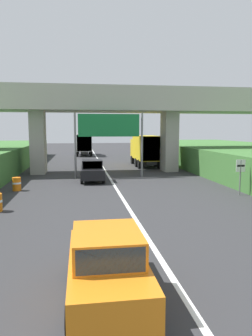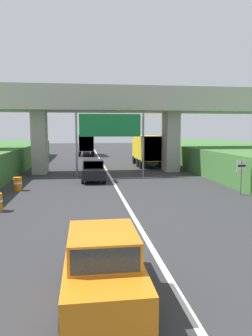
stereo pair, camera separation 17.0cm
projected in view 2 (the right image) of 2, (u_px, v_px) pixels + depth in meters
lane_centre_stripe at (113, 182)px, 24.58m from camera, size 0.20×87.87×0.01m
overpass_bridge at (107, 109)px, 29.74m from camera, size 40.00×4.80×8.01m
overhead_highway_sign at (110, 130)px, 26.48m from camera, size 5.88×0.18×5.51m
speed_limit_sign at (241, 172)px, 19.37m from camera, size 0.60×0.08×2.23m
truck_blue at (86, 143)px, 50.36m from camera, size 2.44×7.30×3.44m
truck_yellow at (147, 149)px, 35.30m from camera, size 2.44×7.30×3.44m
car_orange at (103, 265)px, 7.44m from camera, size 1.86×4.10×1.72m
car_black at (93, 170)px, 24.93m from camera, size 1.86×4.10×1.72m
construction_barrel_3 at (18, 184)px, 21.07m from camera, size 0.57×0.57×0.90m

